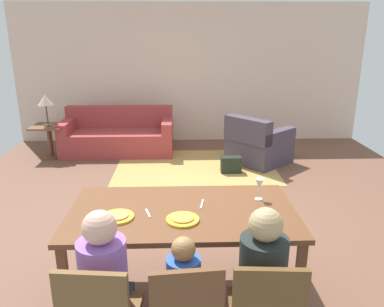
{
  "coord_description": "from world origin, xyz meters",
  "views": [
    {
      "loc": [
        -0.21,
        -4.08,
        2.08
      ],
      "look_at": [
        -0.08,
        -0.19,
        0.85
      ],
      "focal_mm": 34.92,
      "sensor_mm": 36.0,
      "label": 1
    }
  ],
  "objects": [
    {
      "name": "wine_glass",
      "position": [
        0.45,
        -1.21,
        0.89
      ],
      "size": [
        0.07,
        0.07,
        0.19
      ],
      "color": "silver",
      "rests_on": "dining_table"
    },
    {
      "name": "side_table",
      "position": [
        -2.51,
        2.37,
        0.38
      ],
      "size": [
        0.56,
        0.56,
        0.58
      ],
      "color": "brown",
      "rests_on": "ground_plane"
    },
    {
      "name": "ground_plane",
      "position": [
        0.0,
        0.42,
        -0.01
      ],
      "size": [
        6.89,
        6.05,
        0.02
      ],
      "primitive_type": "cube",
      "color": "brown"
    },
    {
      "name": "plate_near_man",
      "position": [
        -0.69,
        -1.51,
        0.77
      ],
      "size": [
        0.25,
        0.25,
        0.02
      ],
      "primitive_type": "cylinder",
      "color": "yellow",
      "rests_on": "dining_table"
    },
    {
      "name": "person_woman",
      "position": [
        0.3,
        -2.07,
        0.51
      ],
      "size": [
        0.3,
        0.41,
        1.11
      ],
      "color": "#3C3E55",
      "rests_on": "ground_plane"
    },
    {
      "name": "couch",
      "position": [
        -1.34,
        2.63,
        0.3
      ],
      "size": [
        1.99,
        0.86,
        0.82
      ],
      "color": "#9E3939",
      "rests_on": "ground_plane"
    },
    {
      "name": "handbag",
      "position": [
        0.6,
        1.47,
        0.13
      ],
      "size": [
        0.32,
        0.16,
        0.26
      ],
      "primitive_type": "cube",
      "color": "black",
      "rests_on": "ground_plane"
    },
    {
      "name": "fork",
      "position": [
        -0.46,
        -1.44,
        0.76
      ],
      "size": [
        0.06,
        0.15,
        0.01
      ],
      "primitive_type": "cube",
      "rotation": [
        0.0,
        0.0,
        0.29
      ],
      "color": "silver",
      "rests_on": "dining_table"
    },
    {
      "name": "pizza_near_man",
      "position": [
        -0.69,
        -1.51,
        0.78
      ],
      "size": [
        0.17,
        0.17,
        0.01
      ],
      "primitive_type": "cylinder",
      "color": "#D9994C",
      "rests_on": "plate_near_man"
    },
    {
      "name": "table_lamp",
      "position": [
        -2.51,
        2.37,
        1.01
      ],
      "size": [
        0.26,
        0.26,
        0.54
      ],
      "color": "#43412B",
      "rests_on": "side_table"
    },
    {
      "name": "pizza_near_child",
      "position": [
        -0.2,
        -1.57,
        0.78
      ],
      "size": [
        0.17,
        0.17,
        0.01
      ],
      "primitive_type": "cylinder",
      "color": "gold",
      "rests_on": "plate_near_child"
    },
    {
      "name": "person_man",
      "position": [
        -0.69,
        -2.07,
        0.51
      ],
      "size": [
        0.3,
        0.41,
        1.11
      ],
      "color": "#2F4449",
      "rests_on": "ground_plane"
    },
    {
      "name": "armchair",
      "position": [
        1.1,
        1.94,
        0.32
      ],
      "size": [
        1.21,
        1.21,
        0.82
      ],
      "color": "#453B4A",
      "rests_on": "ground_plane"
    },
    {
      "name": "person_child",
      "position": [
        -0.2,
        -2.07,
        0.43
      ],
      "size": [
        0.22,
        0.3,
        0.92
      ],
      "color": "#323F48",
      "rests_on": "ground_plane"
    },
    {
      "name": "knife",
      "position": [
        -0.03,
        -1.29,
        0.76
      ],
      "size": [
        0.04,
        0.17,
        0.01
      ],
      "primitive_type": "cube",
      "rotation": [
        0.0,
        0.0,
        -0.17
      ],
      "color": "silver",
      "rests_on": "dining_table"
    },
    {
      "name": "dining_table",
      "position": [
        -0.2,
        -1.39,
        0.69
      ],
      "size": [
        1.79,
        0.98,
        0.76
      ],
      "color": "brown",
      "rests_on": "ground_plane"
    },
    {
      "name": "area_rug",
      "position": [
        0.04,
        1.77,
        0.0
      ],
      "size": [
        2.6,
        1.8,
        0.01
      ],
      "primitive_type": "cube",
      "color": "tan",
      "rests_on": "ground_plane"
    },
    {
      "name": "back_wall",
      "position": [
        0.0,
        3.5,
        1.35
      ],
      "size": [
        6.89,
        0.1,
        2.7
      ],
      "primitive_type": "cube",
      "color": "beige",
      "rests_on": "ground_plane"
    },
    {
      "name": "plate_near_child",
      "position": [
        -0.2,
        -1.57,
        0.77
      ],
      "size": [
        0.25,
        0.25,
        0.02
      ],
      "primitive_type": "cylinder",
      "color": "yellow",
      "rests_on": "dining_table"
    }
  ]
}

